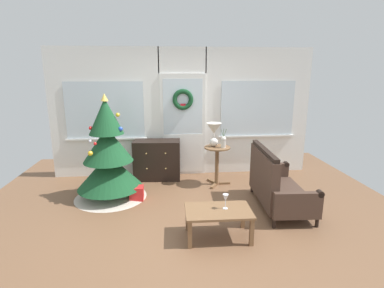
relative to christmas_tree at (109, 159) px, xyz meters
The scene contains 11 objects.
ground_plane 1.75m from the christmas_tree, 36.15° to the right, with size 6.76×6.76×0.00m, color brown.
back_wall_with_door 1.83m from the christmas_tree, 40.79° to the left, with size 5.20×0.19×2.55m.
christmas_tree is the anchor object (origin of this frame).
dresser_cabinet 1.17m from the christmas_tree, 47.15° to the left, with size 0.93×0.49×0.78m.
settee_sofa 2.72m from the christmas_tree, 13.67° to the right, with size 0.78×1.42×0.96m.
side_table 1.95m from the christmas_tree, 12.23° to the left, with size 0.50×0.48×0.73m.
table_lamp 1.92m from the christmas_tree, 13.80° to the left, with size 0.28×0.28×0.44m.
flower_vase 2.04m from the christmas_tree, ahead, with size 0.11×0.10×0.35m.
coffee_table 2.17m from the christmas_tree, 41.70° to the right, with size 0.85×0.53×0.38m.
wine_glass 2.20m from the christmas_tree, 39.49° to the right, with size 0.08×0.08×0.20m.
gift_box 0.73m from the christmas_tree, 18.65° to the right, with size 0.23×0.20×0.23m, color red.
Camera 1 is at (-0.35, -3.92, 2.10)m, focal length 28.06 mm.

